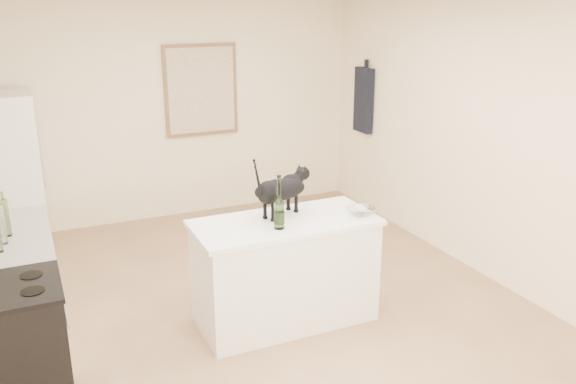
# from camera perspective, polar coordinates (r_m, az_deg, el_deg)

# --- Properties ---
(floor) EXTENTS (5.50, 5.50, 0.00)m
(floor) POSITION_cam_1_polar(r_m,az_deg,el_deg) (5.33, -2.18, -11.27)
(floor) COLOR tan
(floor) RESTS_ON ground
(ceiling) EXTENTS (5.50, 5.50, 0.00)m
(ceiling) POSITION_cam_1_polar(r_m,az_deg,el_deg) (4.65, -2.57, 17.91)
(ceiling) COLOR white
(ceiling) RESTS_ON ground
(wall_back) EXTENTS (4.50, 0.00, 4.50)m
(wall_back) POSITION_cam_1_polar(r_m,az_deg,el_deg) (7.39, -10.54, 7.52)
(wall_back) COLOR #FEE9C4
(wall_back) RESTS_ON ground
(wall_front) EXTENTS (4.50, 0.00, 4.50)m
(wall_front) POSITION_cam_1_polar(r_m,az_deg,el_deg) (2.68, 21.09, -12.47)
(wall_front) COLOR #FEE9C4
(wall_front) RESTS_ON ground
(wall_right) EXTENTS (0.00, 5.50, 5.50)m
(wall_right) POSITION_cam_1_polar(r_m,az_deg,el_deg) (6.02, 17.94, 4.60)
(wall_right) COLOR #FEE9C4
(wall_right) RESTS_ON ground
(island_base) EXTENTS (1.44, 0.67, 0.86)m
(island_base) POSITION_cam_1_polar(r_m,az_deg,el_deg) (5.00, -0.29, -7.77)
(island_base) COLOR white
(island_base) RESTS_ON floor
(island_top) EXTENTS (1.50, 0.70, 0.04)m
(island_top) POSITION_cam_1_polar(r_m,az_deg,el_deg) (4.83, -0.29, -2.95)
(island_top) COLOR white
(island_top) RESTS_ON island_base
(left_cabinets) EXTENTS (0.60, 1.40, 0.86)m
(left_cabinets) POSITION_cam_1_polar(r_m,az_deg,el_deg) (5.10, -24.60, -9.01)
(left_cabinets) COLOR white
(left_cabinets) RESTS_ON floor
(left_countertop) EXTENTS (0.62, 1.44, 0.04)m
(left_countertop) POSITION_cam_1_polar(r_m,az_deg,el_deg) (4.93, -25.27, -4.32)
(left_countertop) COLOR gray
(left_countertop) RESTS_ON left_cabinets
(stove) EXTENTS (0.60, 0.60, 0.90)m
(stove) POSITION_cam_1_polar(r_m,az_deg,el_deg) (4.30, -24.42, -13.91)
(stove) COLOR black
(stove) RESTS_ON floor
(fridge) EXTENTS (0.68, 0.68, 1.70)m
(fridge) POSITION_cam_1_polar(r_m,az_deg,el_deg) (6.89, -25.34, 1.47)
(fridge) COLOR white
(fridge) RESTS_ON floor
(artwork_frame) EXTENTS (0.90, 0.03, 1.10)m
(artwork_frame) POSITION_cam_1_polar(r_m,az_deg,el_deg) (7.40, -8.31, 9.61)
(artwork_frame) COLOR brown
(artwork_frame) RESTS_ON wall_back
(artwork_canvas) EXTENTS (0.82, 0.00, 1.02)m
(artwork_canvas) POSITION_cam_1_polar(r_m,az_deg,el_deg) (7.38, -8.27, 9.59)
(artwork_canvas) COLOR beige
(artwork_canvas) RESTS_ON wall_back
(hanging_garment) EXTENTS (0.08, 0.34, 0.80)m
(hanging_garment) POSITION_cam_1_polar(r_m,az_deg,el_deg) (7.58, 7.24, 8.70)
(hanging_garment) COLOR black
(hanging_garment) RESTS_ON wall_right
(black_cat) EXTENTS (0.60, 0.40, 0.40)m
(black_cat) POSITION_cam_1_polar(r_m,az_deg,el_deg) (4.86, -0.77, -0.03)
(black_cat) COLOR black
(black_cat) RESTS_ON island_top
(wine_bottle) EXTENTS (0.10, 0.10, 0.38)m
(wine_bottle) POSITION_cam_1_polar(r_m,az_deg,el_deg) (4.59, -0.85, -1.29)
(wine_bottle) COLOR #2F6127
(wine_bottle) RESTS_ON island_top
(glass_bowl) EXTENTS (0.26, 0.26, 0.06)m
(glass_bowl) POSITION_cam_1_polar(r_m,az_deg,el_deg) (4.97, 7.00, -1.84)
(glass_bowl) COLOR white
(glass_bowl) RESTS_ON island_top
(fridge_paper) EXTENTS (0.04, 0.15, 0.20)m
(fridge_paper) POSITION_cam_1_polar(r_m,az_deg,el_deg) (6.92, -22.83, 4.47)
(fridge_paper) COLOR silver
(fridge_paper) RESTS_ON fridge
(counter_bottle_cluster) EXTENTS (0.12, 0.36, 0.30)m
(counter_bottle_cluster) POSITION_cam_1_polar(r_m,az_deg,el_deg) (4.79, -25.76, -2.86)
(counter_bottle_cluster) COLOR #9DA79A
(counter_bottle_cluster) RESTS_ON left_countertop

